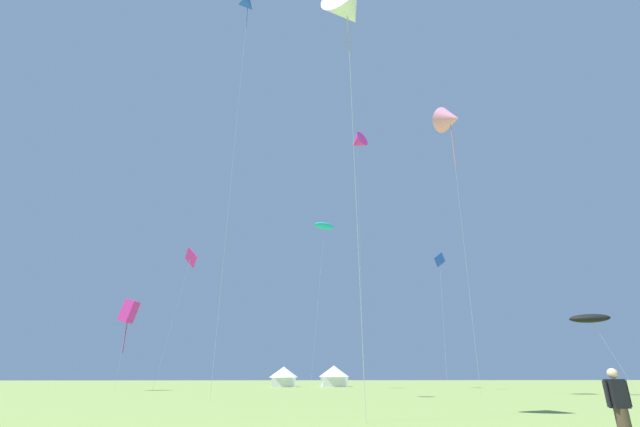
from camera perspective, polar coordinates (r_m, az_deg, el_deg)
The scene contains 12 objects.
kite_blue_diamond at distance 60.83m, azimuth 15.64°, elevation -6.14°, with size 2.38×2.39×17.45m.
kite_magenta_box at distance 59.06m, azimuth -24.07°, elevation -11.79°, with size 2.35×1.90×10.58m.
kite_magenta_delta at distance 70.36m, azimuth 5.00°, elevation 9.41°, with size 3.75×3.77×38.46m.
kite_pink_delta at distance 46.87m, azimuth 16.90°, elevation 11.91°, with size 3.83×4.00×27.89m.
kite_magenta_diamond at distance 62.77m, azimuth -16.80°, elevation -5.69°, with size 3.46×3.15×18.52m.
kite_black_parafoil at distance 48.25m, azimuth 32.22°, elevation -11.72°, with size 3.62×3.03×7.14m.
kite_blue_delta at distance 45.34m, azimuth -9.58°, elevation 25.67°, with size 2.19×2.15×35.21m.
kite_cyan_parafoil at distance 65.23m, azimuth 0.58°, elevation -1.69°, with size 3.88×3.74×23.64m.
kite_white_delta at distance 25.98m, azimuth 3.67°, elevation 25.52°, with size 3.19×3.19×21.64m.
person_spectator at distance 12.21m, azimuth 35.13°, elevation -20.69°, with size 0.57×0.28×1.73m.
festival_tent_center at distance 74.08m, azimuth -4.85°, elevation -20.68°, with size 4.71×4.71×3.06m.
festival_tent_right at distance 74.62m, azimuth 1.89°, elevation -20.67°, with size 4.99×4.99×3.24m.
Camera 1 is at (-3.09, -2.64, 1.55)m, focal length 24.06 mm.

